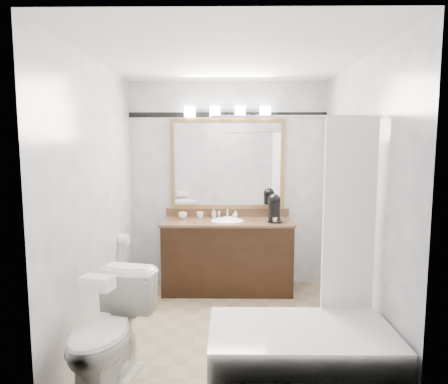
# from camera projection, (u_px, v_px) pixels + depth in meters

# --- Properties ---
(room) EXTENTS (2.42, 2.62, 2.52)m
(room) POSITION_uv_depth(u_px,v_px,m) (227.00, 199.00, 3.64)
(room) COLOR tan
(room) RESTS_ON ground
(vanity) EXTENTS (1.53, 0.58, 0.97)m
(vanity) POSITION_uv_depth(u_px,v_px,m) (227.00, 254.00, 4.75)
(vanity) COLOR black
(vanity) RESTS_ON ground
(mirror) EXTENTS (1.40, 0.04, 1.10)m
(mirror) POSITION_uv_depth(u_px,v_px,m) (227.00, 164.00, 4.89)
(mirror) COLOR #9B7646
(mirror) RESTS_ON room
(vanity_light_bar) EXTENTS (1.02, 0.14, 0.12)m
(vanity_light_bar) POSITION_uv_depth(u_px,v_px,m) (228.00, 111.00, 4.76)
(vanity_light_bar) COLOR silver
(vanity_light_bar) RESTS_ON room
(accent_stripe) EXTENTS (2.40, 0.01, 0.06)m
(accent_stripe) POSITION_uv_depth(u_px,v_px,m) (228.00, 115.00, 4.83)
(accent_stripe) COLOR black
(accent_stripe) RESTS_ON room
(bathtub) EXTENTS (1.30, 0.75, 1.96)m
(bathtub) POSITION_uv_depth(u_px,v_px,m) (304.00, 349.00, 2.86)
(bathtub) COLOR white
(bathtub) RESTS_ON ground
(tp_roll) EXTENTS (0.11, 0.12, 0.12)m
(tp_roll) POSITION_uv_depth(u_px,v_px,m) (124.00, 240.00, 4.38)
(tp_roll) COLOR white
(tp_roll) RESTS_ON room
(toilet) EXTENTS (0.61, 0.87, 0.80)m
(toilet) POSITION_uv_depth(u_px,v_px,m) (109.00, 333.00, 2.84)
(toilet) COLOR white
(toilet) RESTS_ON ground
(tissue_box) EXTENTS (0.23, 0.16, 0.09)m
(tissue_box) POSITION_uv_depth(u_px,v_px,m) (97.00, 283.00, 2.59)
(tissue_box) COLOR white
(tissue_box) RESTS_ON toilet
(coffee_maker) EXTENTS (0.17, 0.21, 0.32)m
(coffee_maker) POSITION_uv_depth(u_px,v_px,m) (274.00, 207.00, 4.62)
(coffee_maker) COLOR black
(coffee_maker) RESTS_ON vanity
(cup_left) EXTENTS (0.12, 0.12, 0.08)m
(cup_left) POSITION_uv_depth(u_px,v_px,m) (183.00, 215.00, 4.82)
(cup_left) COLOR white
(cup_left) RESTS_ON vanity
(cup_right) EXTENTS (0.10, 0.10, 0.08)m
(cup_right) POSITION_uv_depth(u_px,v_px,m) (200.00, 215.00, 4.82)
(cup_right) COLOR white
(cup_right) RESTS_ON vanity
(soap_bottle_a) EXTENTS (0.05, 0.05, 0.11)m
(soap_bottle_a) POSITION_uv_depth(u_px,v_px,m) (214.00, 213.00, 4.89)
(soap_bottle_a) COLOR white
(soap_bottle_a) RESTS_ON vanity
(soap_bottle_b) EXTENTS (0.07, 0.07, 0.09)m
(soap_bottle_b) POSITION_uv_depth(u_px,v_px,m) (235.00, 215.00, 4.86)
(soap_bottle_b) COLOR white
(soap_bottle_b) RESTS_ON vanity
(soap_bar) EXTENTS (0.09, 0.06, 0.03)m
(soap_bar) POSITION_uv_depth(u_px,v_px,m) (228.00, 218.00, 4.82)
(soap_bar) COLOR beige
(soap_bar) RESTS_ON vanity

